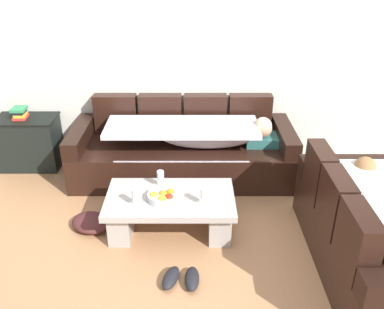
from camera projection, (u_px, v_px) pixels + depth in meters
name	position (u px, v px, depth m)	size (l,w,h in m)	color
ground_plane	(192.00, 268.00, 3.56)	(14.00, 14.00, 0.00)	#B07A51
back_wall	(193.00, 52.00, 4.86)	(9.00, 0.10, 2.70)	silver
couch_along_wall	(187.00, 150.00, 4.86)	(2.53, 0.92, 0.88)	black
couch_near_window	(373.00, 233.00, 3.45)	(0.92, 1.80, 0.88)	black
coffee_table	(171.00, 209.00, 3.94)	(1.20, 0.68, 0.38)	#A5A09B
fruit_bowl	(164.00, 196.00, 3.79)	(0.28, 0.28, 0.10)	silver
wine_glass_near_left	(136.00, 194.00, 3.69)	(0.07, 0.07, 0.17)	silver
wine_glass_near_right	(204.00, 193.00, 3.70)	(0.07, 0.07, 0.17)	silver
wine_glass_far_back	(161.00, 176.00, 3.98)	(0.07, 0.07, 0.17)	silver
side_cabinet	(30.00, 142.00, 5.06)	(0.72, 0.44, 0.64)	black
book_stack_on_cabinet	(20.00, 113.00, 4.89)	(0.17, 0.21, 0.13)	red
pair_of_shoes	(182.00, 278.00, 3.39)	(0.33, 0.29, 0.09)	black
crumpled_garment	(91.00, 222.00, 4.04)	(0.40, 0.32, 0.12)	#4C2323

